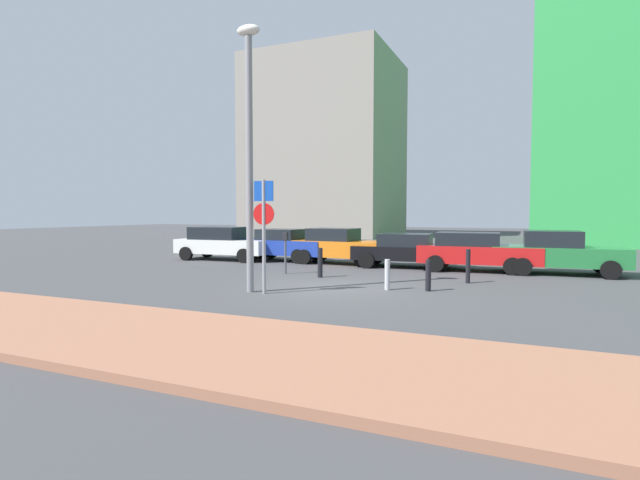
# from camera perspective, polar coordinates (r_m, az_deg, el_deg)

# --- Properties ---
(ground_plane) EXTENTS (120.00, 120.00, 0.00)m
(ground_plane) POSITION_cam_1_polar(r_m,az_deg,el_deg) (14.44, 1.23, -5.67)
(ground_plane) COLOR #424244
(sidewalk_brick) EXTENTS (40.00, 3.66, 0.14)m
(sidewalk_brick) POSITION_cam_1_polar(r_m,az_deg,el_deg) (8.71, -16.33, -11.32)
(sidewalk_brick) COLOR #9E664C
(sidewalk_brick) RESTS_ON ground
(parked_car_white) EXTENTS (4.62, 2.11, 1.56)m
(parked_car_white) POSITION_cam_1_polar(r_m,az_deg,el_deg) (23.32, -11.41, -0.32)
(parked_car_white) COLOR white
(parked_car_white) RESTS_ON ground
(parked_car_blue) EXTENTS (4.06, 2.04, 1.47)m
(parked_car_blue) POSITION_cam_1_polar(r_m,az_deg,el_deg) (22.36, -4.10, -0.53)
(parked_car_blue) COLOR #1E389E
(parked_car_blue) RESTS_ON ground
(parked_car_orange) EXTENTS (4.53, 2.13, 1.55)m
(parked_car_orange) POSITION_cam_1_polar(r_m,az_deg,el_deg) (21.21, 1.95, -0.66)
(parked_car_orange) COLOR orange
(parked_car_orange) RESTS_ON ground
(parked_car_black) EXTENTS (4.36, 2.33, 1.38)m
(parked_car_black) POSITION_cam_1_polar(r_m,az_deg,el_deg) (20.07, 10.09, -1.12)
(parked_car_black) COLOR black
(parked_car_black) RESTS_ON ground
(parked_car_red) EXTENTS (4.55, 2.11, 1.48)m
(parked_car_red) POSITION_cam_1_polar(r_m,az_deg,el_deg) (19.38, 17.92, -1.23)
(parked_car_red) COLOR red
(parked_car_red) RESTS_ON ground
(parked_car_green) EXTENTS (4.56, 2.20, 1.58)m
(parked_car_green) POSITION_cam_1_polar(r_m,az_deg,el_deg) (19.55, 26.11, -1.32)
(parked_car_green) COLOR #237238
(parked_car_green) RESTS_ON ground
(parking_sign_post) EXTENTS (0.60, 0.13, 3.13)m
(parking_sign_post) POSITION_cam_1_polar(r_m,az_deg,el_deg) (13.34, -6.64, 2.09)
(parking_sign_post) COLOR gray
(parking_sign_post) RESTS_ON ground
(parking_meter) EXTENTS (0.18, 0.14, 1.52)m
(parking_meter) POSITION_cam_1_polar(r_m,az_deg,el_deg) (17.67, -4.10, -0.85)
(parking_meter) COLOR #4C4C51
(parking_meter) RESTS_ON ground
(street_lamp) EXTENTS (0.70, 0.36, 7.38)m
(street_lamp) POSITION_cam_1_polar(r_m,az_deg,el_deg) (13.83, -8.35, 11.85)
(street_lamp) COLOR gray
(street_lamp) RESTS_ON ground
(traffic_bollard_near) EXTENTS (0.15, 0.15, 0.89)m
(traffic_bollard_near) POSITION_cam_1_polar(r_m,az_deg,el_deg) (14.14, 7.94, -4.07)
(traffic_bollard_near) COLOR #B7B7BC
(traffic_bollard_near) RESTS_ON ground
(traffic_bollard_mid) EXTENTS (0.16, 0.16, 0.89)m
(traffic_bollard_mid) POSITION_cam_1_polar(r_m,az_deg,el_deg) (14.14, 12.65, -4.11)
(traffic_bollard_mid) COLOR black
(traffic_bollard_mid) RESTS_ON ground
(traffic_bollard_far) EXTENTS (0.17, 0.17, 1.02)m
(traffic_bollard_far) POSITION_cam_1_polar(r_m,az_deg,el_deg) (16.70, 0.01, -2.69)
(traffic_bollard_far) COLOR black
(traffic_bollard_far) RESTS_ON ground
(traffic_bollard_edge) EXTENTS (0.14, 0.14, 1.08)m
(traffic_bollard_edge) POSITION_cam_1_polar(r_m,az_deg,el_deg) (16.03, 17.06, -2.97)
(traffic_bollard_edge) COLOR black
(traffic_bollard_edge) RESTS_ON ground
(building_under_construction) EXTENTS (13.36, 11.67, 17.04)m
(building_under_construction) POSITION_cam_1_polar(r_m,az_deg,el_deg) (48.39, 0.72, 10.72)
(building_under_construction) COLOR gray
(building_under_construction) RESTS_ON ground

